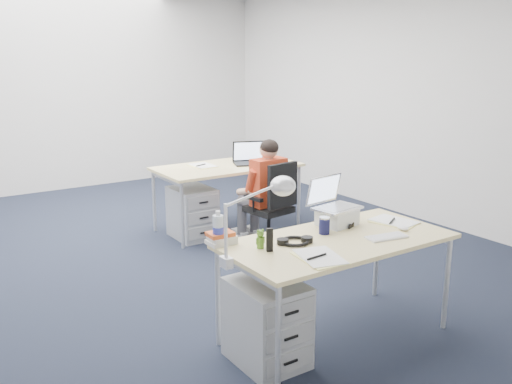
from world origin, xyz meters
TOP-DOWN VIEW (x-y plane):
  - floor at (0.00, 0.00)m, footprint 7.00×7.00m
  - room at (0.00, 0.00)m, footprint 6.02×7.02m
  - desk_near at (0.19, -2.09)m, footprint 1.60×0.80m
  - desk_far at (0.87, 0.54)m, footprint 1.60×0.80m
  - office_chair at (0.89, -0.30)m, footprint 0.65×0.65m
  - seated_person at (0.88, -0.13)m, footprint 0.36×0.62m
  - drawer_pedestal_near at (-0.41, -2.11)m, footprint 0.40×0.50m
  - drawer_pedestal_far at (0.38, 0.46)m, footprint 0.40×0.50m
  - silver_laptop at (0.39, -1.85)m, footprint 0.37×0.31m
  - wireless_keyboard at (0.48, -2.27)m, footprint 0.31×0.17m
  - computer_mouse at (0.70, -2.21)m, footprint 0.06×0.09m
  - headphones at (-0.12, -2.01)m, footprint 0.30×0.26m
  - can_koozie at (0.18, -1.96)m, footprint 0.10×0.10m
  - water_bottle at (-0.56, -1.76)m, footprint 0.09×0.09m
  - bear_figurine at (-0.36, -1.96)m, footprint 0.07×0.06m
  - book_stack at (-0.53, -1.74)m, footprint 0.22×0.19m
  - cordless_phone at (-0.35, -2.04)m, footprint 0.05×0.04m
  - papers_left at (-0.17, -2.32)m, footprint 0.30×0.38m
  - papers_right at (0.79, -2.04)m, footprint 0.30×0.37m
  - sunglasses at (0.44, -1.96)m, footprint 0.11×0.08m
  - desk_lamp at (-0.56, -2.13)m, footprint 0.49×0.31m
  - dark_laptop at (1.13, 0.45)m, footprint 0.47×0.46m
  - far_cup at (1.51, 0.73)m, footprint 0.08×0.08m
  - far_papers at (0.62, 0.65)m, footprint 0.23×0.32m

SIDE VIEW (x-z plane):
  - floor at x=0.00m, z-range 0.00..0.00m
  - office_chair at x=0.89m, z-range -0.20..0.71m
  - drawer_pedestal_near at x=-0.41m, z-range 0.00..0.55m
  - drawer_pedestal_far at x=0.38m, z-range 0.00..0.55m
  - seated_person at x=0.88m, z-range 0.00..1.11m
  - desk_near at x=0.19m, z-range 0.32..1.05m
  - desk_far at x=0.87m, z-range 0.32..1.05m
  - far_papers at x=0.62m, z-range 0.73..0.74m
  - papers_right at x=0.79m, z-range 0.73..0.74m
  - papers_left at x=-0.17m, z-range 0.73..0.74m
  - wireless_keyboard at x=0.48m, z-range 0.73..0.74m
  - sunglasses at x=0.44m, z-range 0.73..0.75m
  - computer_mouse at x=0.70m, z-range 0.73..0.76m
  - headphones at x=-0.12m, z-range 0.73..0.77m
  - book_stack at x=-0.53m, z-range 0.73..0.81m
  - far_cup at x=1.51m, z-range 0.73..0.82m
  - can_koozie at x=0.18m, z-range 0.73..0.85m
  - bear_figurine at x=-0.36m, z-range 0.73..0.86m
  - cordless_phone at x=-0.35m, z-range 0.73..0.88m
  - water_bottle at x=-0.56m, z-range 0.73..0.97m
  - dark_laptop at x=1.13m, z-range 0.73..1.00m
  - silver_laptop at x=0.39m, z-range 0.73..1.08m
  - desk_lamp at x=-0.56m, z-range 0.73..1.26m
  - room at x=0.00m, z-range 0.31..3.12m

